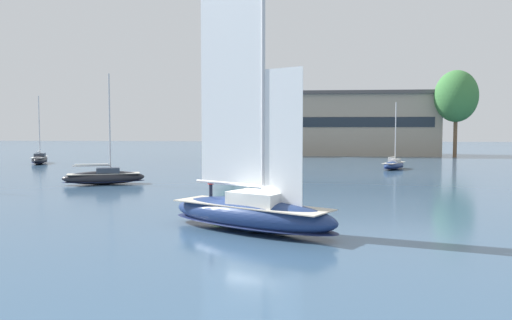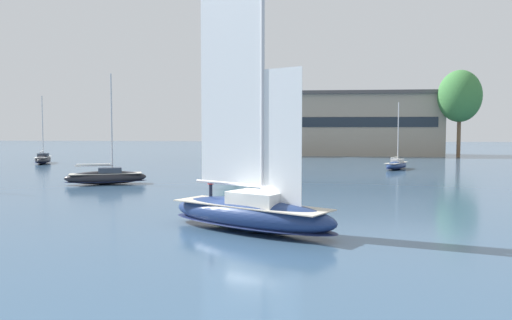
{
  "view_description": "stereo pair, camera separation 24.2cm",
  "coord_description": "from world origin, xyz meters",
  "px_view_note": "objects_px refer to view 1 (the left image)",
  "views": [
    {
      "loc": [
        2.92,
        -26.37,
        5.44
      ],
      "look_at": [
        0.0,
        3.0,
        3.62
      ],
      "focal_mm": 35.0,
      "sensor_mm": 36.0,
      "label": 1
    },
    {
      "loc": [
        3.16,
        -26.35,
        5.44
      ],
      "look_at": [
        0.0,
        3.0,
        3.62
      ],
      "focal_mm": 35.0,
      "sensor_mm": 36.0,
      "label": 2
    }
  ],
  "objects_px": {
    "sailboat_main": "(251,210)",
    "sailboat_moored_outer_mooring": "(104,177)",
    "tree_shore_left": "(456,96)",
    "tree_shore_center": "(232,97)",
    "sailboat_moored_far_slip": "(40,159)",
    "sailboat_moored_mid_channel": "(394,165)"
  },
  "relations": [
    {
      "from": "sailboat_main",
      "to": "sailboat_moored_outer_mooring",
      "type": "distance_m",
      "value": 26.98
    },
    {
      "from": "tree_shore_left",
      "to": "tree_shore_center",
      "type": "relative_size",
      "value": 0.97
    },
    {
      "from": "tree_shore_center",
      "to": "sailboat_main",
      "type": "bearing_deg",
      "value": -80.91
    },
    {
      "from": "tree_shore_left",
      "to": "sailboat_main",
      "type": "distance_m",
      "value": 81.65
    },
    {
      "from": "tree_shore_center",
      "to": "sailboat_moored_far_slip",
      "type": "distance_m",
      "value": 41.04
    },
    {
      "from": "sailboat_main",
      "to": "sailboat_moored_outer_mooring",
      "type": "relative_size",
      "value": 1.32
    },
    {
      "from": "tree_shore_center",
      "to": "sailboat_moored_mid_channel",
      "type": "distance_m",
      "value": 45.77
    },
    {
      "from": "sailboat_main",
      "to": "sailboat_moored_mid_channel",
      "type": "relative_size",
      "value": 1.57
    },
    {
      "from": "tree_shore_left",
      "to": "sailboat_moored_mid_channel",
      "type": "relative_size",
      "value": 1.85
    },
    {
      "from": "sailboat_main",
      "to": "sailboat_moored_far_slip",
      "type": "bearing_deg",
      "value": 128.69
    },
    {
      "from": "sailboat_main",
      "to": "sailboat_moored_far_slip",
      "type": "relative_size",
      "value": 1.33
    },
    {
      "from": "sailboat_moored_far_slip",
      "to": "sailboat_moored_mid_channel",
      "type": "bearing_deg",
      "value": -6.16
    },
    {
      "from": "sailboat_moored_far_slip",
      "to": "tree_shore_center",
      "type": "bearing_deg",
      "value": 47.23
    },
    {
      "from": "sailboat_moored_mid_channel",
      "to": "sailboat_moored_outer_mooring",
      "type": "relative_size",
      "value": 0.84
    },
    {
      "from": "tree_shore_center",
      "to": "sailboat_moored_far_slip",
      "type": "bearing_deg",
      "value": -132.77
    },
    {
      "from": "sailboat_main",
      "to": "tree_shore_left",
      "type": "bearing_deg",
      "value": 66.71
    },
    {
      "from": "sailboat_main",
      "to": "sailboat_moored_mid_channel",
      "type": "height_order",
      "value": "sailboat_main"
    },
    {
      "from": "tree_shore_left",
      "to": "sailboat_moored_mid_channel",
      "type": "distance_m",
      "value": 37.3
    },
    {
      "from": "sailboat_moored_mid_channel",
      "to": "sailboat_moored_outer_mooring",
      "type": "height_order",
      "value": "sailboat_moored_outer_mooring"
    },
    {
      "from": "tree_shore_left",
      "to": "sailboat_moored_far_slip",
      "type": "relative_size",
      "value": 1.57
    },
    {
      "from": "tree_shore_left",
      "to": "sailboat_main",
      "type": "relative_size",
      "value": 1.18
    },
    {
      "from": "sailboat_main",
      "to": "sailboat_moored_outer_mooring",
      "type": "bearing_deg",
      "value": 128.83
    }
  ]
}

